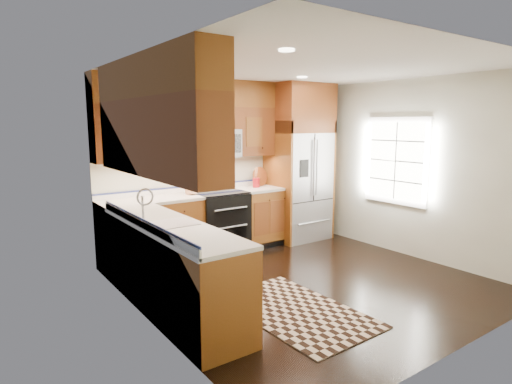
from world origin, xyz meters
TOP-DOWN VIEW (x-y plane):
  - ground at (0.00, 0.00)m, footprint 4.00×4.00m
  - wall_back at (0.00, 2.00)m, footprint 4.00×0.02m
  - wall_left at (-2.00, 0.00)m, footprint 0.02×4.00m
  - wall_right at (2.00, 0.00)m, footprint 0.02×4.00m
  - window at (1.98, 0.20)m, footprint 0.04×1.10m
  - base_cabinets at (-1.23, 0.90)m, footprint 2.85×3.00m
  - countertop at (-1.09, 1.01)m, footprint 2.86×3.01m
  - upper_cabinets at (-1.15, 1.09)m, footprint 2.85×3.00m
  - range at (-0.25, 1.67)m, footprint 0.76×0.67m
  - microwave at (-0.25, 1.80)m, footprint 0.76×0.40m
  - refrigerator at (1.30, 1.63)m, footprint 0.98×0.75m
  - sink_faucet at (-1.73, 0.23)m, footprint 0.54×0.44m
  - rug at (-0.66, -0.57)m, footprint 1.05×1.72m
  - knife_block at (-0.69, 1.73)m, footprint 0.12×0.16m
  - utensil_crock at (0.49, 1.74)m, footprint 0.15×0.15m
  - cutting_board at (0.63, 1.83)m, footprint 0.38×0.38m

SIDE VIEW (x-z plane):
  - ground at x=0.00m, z-range 0.00..0.00m
  - rug at x=-0.66m, z-range 0.00..0.01m
  - base_cabinets at x=-1.23m, z-range 0.00..0.90m
  - range at x=-0.25m, z-range 0.00..0.94m
  - countertop at x=-1.09m, z-range 0.90..0.94m
  - cutting_board at x=0.63m, z-range 0.94..0.96m
  - sink_faucet at x=-1.73m, z-range 0.81..1.18m
  - utensil_crock at x=0.49m, z-range 0.89..1.21m
  - knife_block at x=-0.69m, z-range 0.91..1.22m
  - wall_back at x=0.00m, z-range 0.00..2.60m
  - wall_left at x=-2.00m, z-range 0.00..2.60m
  - wall_right at x=2.00m, z-range 0.00..2.60m
  - refrigerator at x=1.30m, z-range 0.00..2.60m
  - window at x=1.98m, z-range 0.75..2.05m
  - microwave at x=-0.25m, z-range 1.45..1.87m
  - upper_cabinets at x=-1.15m, z-range 1.45..2.60m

